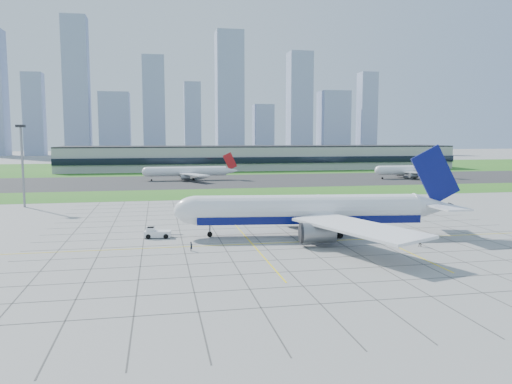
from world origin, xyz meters
The scene contains 14 objects.
ground centered at (0.00, 0.00, 0.00)m, with size 1400.00×1400.00×0.00m, color gray.
grass_median centered at (0.00, 90.00, 0.02)m, with size 700.00×35.00×0.04m, color #286A1E.
asphalt_taxiway centered at (0.00, 145.00, 0.03)m, with size 700.00×75.00×0.04m, color #383838.
grass_far centered at (0.00, 255.00, 0.02)m, with size 700.00×145.00×0.04m, color #286A1E.
apron_markings centered at (0.43, 11.09, 0.02)m, with size 120.00×130.00×0.03m.
terminal centered at (40.00, 229.87, 7.89)m, with size 260.00×43.00×15.80m.
light_mast centered at (-70.00, 65.00, 16.18)m, with size 2.50×2.50×25.60m.
city_skyline centered at (-8.71, 520.00, 59.09)m, with size 523.00×32.40×160.00m.
airliner centered at (4.33, 4.24, 5.53)m, with size 64.16×64.65×20.23m.
pushback_tug centered at (-29.32, 8.35, 1.03)m, with size 8.42×3.49×2.31m.
crew_near centered at (-22.68, -5.96, 0.90)m, with size 0.66×0.43×1.80m, color black.
crew_far centered at (22.70, -11.06, 0.97)m, with size 0.95×0.74×1.95m, color #2A241C.
distant_jet_1 centered at (-13.89, 151.82, 4.49)m, with size 45.42×42.66×14.08m.
distant_jet_2 centered at (100.79, 140.05, 4.49)m, with size 37.90×42.66×14.08m.
Camera 1 is at (-28.64, -100.91, 21.98)m, focal length 35.00 mm.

